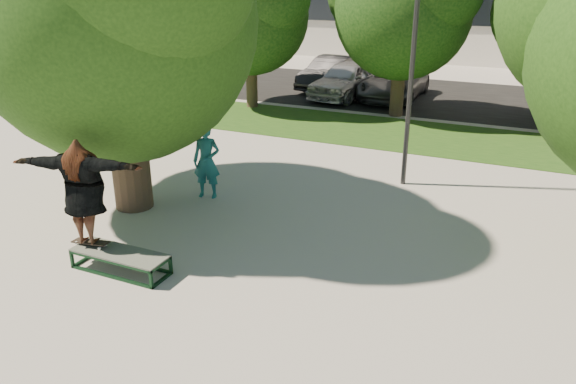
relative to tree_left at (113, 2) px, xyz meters
The scene contains 14 objects.
ground 6.26m from the tree_left, 14.31° to the right, with size 120.00×120.00×0.00m, color #ABA69D.
grass_strip 10.87m from the tree_left, 57.80° to the left, with size 30.00×4.00×0.02m, color #1B4112.
asphalt_strip 16.13m from the tree_left, 73.93° to the left, with size 40.00×8.00×0.01m, color black.
tree_left is the anchor object (origin of this frame).
bg_tree_left 10.26m from the tree_left, 102.86° to the left, with size 5.28×4.51×5.77m.
bg_tree_mid 11.45m from the tree_left, 73.68° to the left, with size 5.76×4.92×6.24m.
bg_tree_right 13.66m from the tree_left, 50.20° to the left, with size 5.04×4.31×5.43m.
lamppost 6.70m from the tree_left, 36.42° to the left, with size 0.25×0.15×6.11m.
grind_box 5.27m from the tree_left, 55.14° to the right, with size 1.80×0.60×0.38m.
skater_rig 4.12m from the tree_left, 66.06° to the right, with size 2.45×1.21×2.00m.
bystander 3.93m from the tree_left, 40.92° to the left, with size 0.65×0.42×1.77m, color #1B6569.
car_silver_a 13.70m from the tree_left, 87.44° to the left, with size 1.80×4.48×1.53m, color #BCBBC1.
car_dark 15.20m from the tree_left, 92.75° to the left, with size 1.50×4.31×1.42m, color black.
car_grey 14.42m from the tree_left, 79.88° to the left, with size 2.17×4.71×1.31m, color #4F4F54.
Camera 1 is at (3.89, -8.25, 5.01)m, focal length 35.00 mm.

